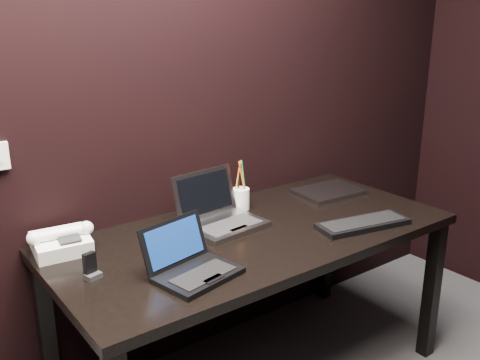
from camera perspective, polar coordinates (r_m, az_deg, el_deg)
wall_back at (r=2.28m, az=-10.60°, el=9.20°), size 4.00×0.00×4.00m
desk at (r=2.29m, az=1.65°, el=-7.20°), size 1.70×0.80×0.74m
netbook at (r=1.89m, az=-5.19°, el=-9.03°), size 0.32×0.30×0.18m
silver_laptop at (r=2.29m, az=-2.11°, el=-3.91°), size 0.35×0.32×0.22m
ext_keyboard at (r=2.35m, az=12.98°, el=-4.55°), size 0.43×0.22×0.03m
closed_laptop at (r=2.73m, az=9.44°, el=-1.23°), size 0.34×0.26×0.02m
desk_phone at (r=2.15m, az=-18.51°, el=-6.29°), size 0.25×0.21×0.12m
mobile_phone at (r=1.93m, az=-15.62°, el=-9.09°), size 0.06×0.05×0.09m
pen_cup at (r=2.48m, az=0.09°, el=-1.91°), size 0.10×0.10×0.23m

